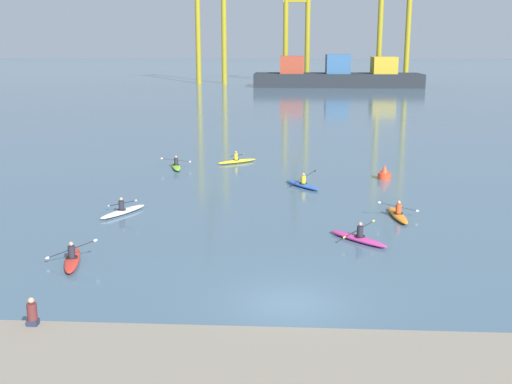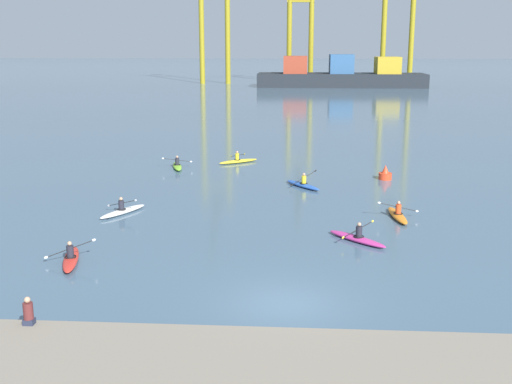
# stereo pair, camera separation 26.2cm
# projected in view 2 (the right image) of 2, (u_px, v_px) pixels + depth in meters

# --- Properties ---
(ground_plane) EXTENTS (800.00, 800.00, 0.00)m
(ground_plane) POSITION_uv_depth(u_px,v_px,m) (286.00, 304.00, 22.46)
(ground_plane) COLOR #425B70
(container_barge) EXTENTS (36.19, 10.06, 6.94)m
(container_barge) POSITION_uv_depth(u_px,v_px,m) (341.00, 76.00, 136.85)
(container_barge) COLOR #1E2328
(container_barge) RESTS_ON ground
(gantry_crane_west_mid) EXTENTS (6.38, 18.70, 33.09)m
(gantry_crane_west_mid) POSITION_uv_depth(u_px,v_px,m) (301.00, 14.00, 147.22)
(gantry_crane_west_mid) COLOR olive
(gantry_crane_west_mid) RESTS_ON ground
(channel_buoy) EXTENTS (0.90, 0.90, 1.00)m
(channel_buoy) POSITION_uv_depth(u_px,v_px,m) (385.00, 174.00, 43.10)
(channel_buoy) COLOR red
(channel_buoy) RESTS_ON ground
(kayak_red) EXTENTS (2.14, 3.44, 1.01)m
(kayak_red) POSITION_uv_depth(u_px,v_px,m) (71.00, 258.00, 26.74)
(kayak_red) COLOR red
(kayak_red) RESTS_ON ground
(kayak_blue) EXTENTS (2.50, 3.09, 1.07)m
(kayak_blue) POSITION_uv_depth(u_px,v_px,m) (303.00, 184.00, 40.80)
(kayak_blue) COLOR #2856B2
(kayak_blue) RESTS_ON ground
(kayak_orange) EXTENTS (2.24, 3.44, 0.95)m
(kayak_orange) POSITION_uv_depth(u_px,v_px,m) (398.00, 215.00, 33.56)
(kayak_orange) COLOR orange
(kayak_orange) RESTS_ON ground
(kayak_yellow) EXTENTS (3.11, 2.47, 0.95)m
(kayak_yellow) POSITION_uv_depth(u_px,v_px,m) (238.00, 161.00, 49.12)
(kayak_yellow) COLOR yellow
(kayak_yellow) RESTS_ON ground
(kayak_magenta) EXTENTS (2.79, 2.87, 0.95)m
(kayak_magenta) POSITION_uv_depth(u_px,v_px,m) (357.00, 238.00, 29.53)
(kayak_magenta) COLOR #C13384
(kayak_magenta) RESTS_ON ground
(kayak_lime) EXTENTS (2.21, 3.44, 0.95)m
(kayak_lime) POSITION_uv_depth(u_px,v_px,m) (177.00, 166.00, 47.13)
(kayak_lime) COLOR #7ABC2D
(kayak_lime) RESTS_ON ground
(kayak_white) EXTENTS (2.13, 3.28, 0.97)m
(kayak_white) POSITION_uv_depth(u_px,v_px,m) (123.00, 211.00, 34.38)
(kayak_white) COLOR silver
(kayak_white) RESTS_ON ground
(seated_onlooker) EXTENTS (0.32, 0.30, 0.90)m
(seated_onlooker) POSITION_uv_depth(u_px,v_px,m) (28.00, 312.00, 19.04)
(seated_onlooker) COLOR #23283D
(seated_onlooker) RESTS_ON stone_quay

